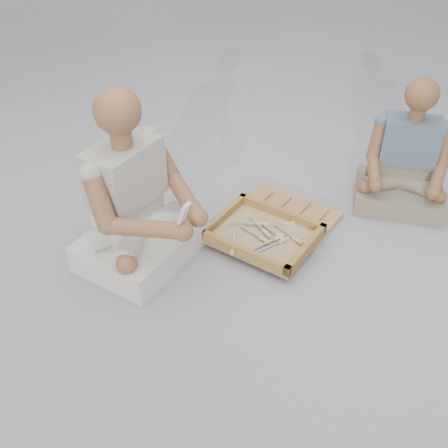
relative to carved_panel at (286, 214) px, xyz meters
The scene contains 26 objects.
ground 0.70m from the carved_panel, 97.53° to the right, with size 60.00×60.00×0.00m, color #99999E.
carved_panel is the anchor object (origin of this frame).
tool_tray 0.30m from the carved_panel, 93.38° to the right, with size 0.61×0.51×0.07m.
chisel_0 0.26m from the carved_panel, 106.32° to the right, with size 0.21×0.10×0.02m.
chisel_1 0.34m from the carved_panel, 73.09° to the right, with size 0.12×0.20×0.02m.
chisel_2 0.30m from the carved_panel, 92.50° to the right, with size 0.19×0.14×0.02m.
chisel_3 0.36m from the carved_panel, 90.53° to the right, with size 0.21×0.08×0.02m.
chisel_4 0.50m from the carved_panel, 102.62° to the right, with size 0.10×0.21×0.02m.
chisel_5 0.33m from the carved_panel, 78.02° to the right, with size 0.12×0.20×0.02m.
chisel_6 0.30m from the carved_panel, 75.83° to the right, with size 0.21×0.11×0.02m.
chisel_7 0.32m from the carved_panel, 58.93° to the right, with size 0.21×0.11×0.02m.
chisel_8 0.17m from the carved_panel, 69.88° to the right, with size 0.18×0.16×0.02m.
wood_chip_0 0.46m from the carved_panel, 82.80° to the right, with size 0.02×0.01×0.00m, color tan.
wood_chip_1 0.12m from the carved_panel, 122.68° to the left, with size 0.02×0.01×0.00m, color tan.
wood_chip_2 0.53m from the carved_panel, 67.32° to the right, with size 0.02×0.01×0.00m, color tan.
wood_chip_3 0.34m from the carved_panel, 77.90° to the right, with size 0.02×0.01×0.00m, color tan.
wood_chip_4 0.39m from the carved_panel, 97.59° to the right, with size 0.02×0.01×0.00m, color tan.
wood_chip_5 0.29m from the carved_panel, 125.70° to the right, with size 0.02×0.01×0.00m, color tan.
wood_chip_6 0.16m from the carved_panel, 21.48° to the left, with size 0.02×0.01×0.00m, color tan.
wood_chip_7 0.41m from the carved_panel, 135.09° to the right, with size 0.02×0.01×0.00m, color tan.
wood_chip_8 0.12m from the carved_panel, 132.76° to the right, with size 0.02×0.01×0.00m, color tan.
wood_chip_9 0.23m from the carved_panel, behind, with size 0.02×0.01×0.00m, color tan.
wood_chip_10 0.59m from the carved_panel, 120.37° to the right, with size 0.02×0.01×0.00m, color tan.
craftsman 0.95m from the carved_panel, 128.42° to the right, with size 0.65×0.64×0.95m.
companion 0.76m from the carved_panel, 39.60° to the left, with size 0.59×0.52×0.80m.
mobile_phone 0.93m from the carved_panel, 105.01° to the right, with size 0.06×0.05×0.12m.
Camera 1 is at (0.91, -1.63, 1.79)m, focal length 40.00 mm.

